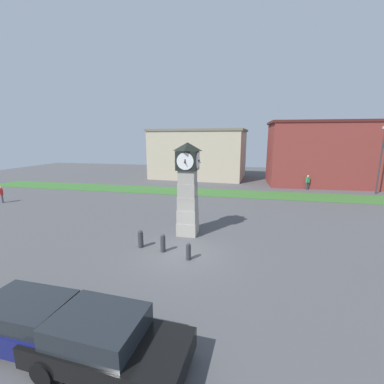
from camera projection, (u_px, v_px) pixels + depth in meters
ground_plane at (182, 254)px, 13.64m from camera, size 85.42×85.42×0.00m
clock_tower at (188, 189)px, 15.82m from camera, size 1.64×1.70×5.77m
bollard_near_tower at (141, 239)px, 14.34m from camera, size 0.30×0.30×1.01m
bollard_mid_row at (163, 243)px, 13.77m from camera, size 0.27×0.27×1.01m
bollard_far_row at (188, 251)px, 12.89m from camera, size 0.25×0.25×0.90m
car_near_tower at (34, 322)px, 7.53m from camera, size 4.58×2.07×1.42m
car_by_building at (107, 341)px, 6.83m from camera, size 4.38×2.29×1.46m
pedestrian_near_bench at (1, 193)px, 24.14m from camera, size 0.47×0.42×1.58m
pedestrian_by_cars at (308, 181)px, 30.26m from camera, size 0.47×0.40×1.72m
street_lamp_near_road at (381, 156)px, 27.28m from camera, size 0.50×0.24×7.20m
warehouse_blue_far at (199, 154)px, 39.35m from camera, size 14.49×9.99×7.25m
storefront_low_left at (328, 154)px, 32.40m from camera, size 14.98×7.17×8.06m
grass_verge_far at (190, 192)px, 29.25m from camera, size 51.25×4.05×0.04m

